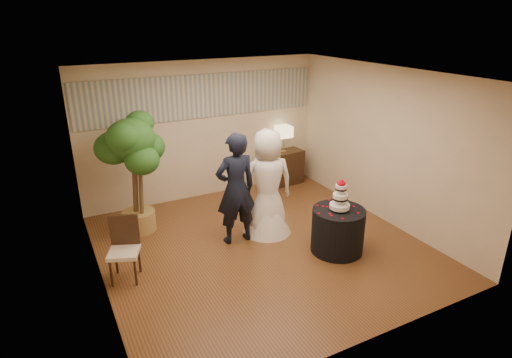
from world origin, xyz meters
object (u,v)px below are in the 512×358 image
bride (267,183)px  wedding_cake (340,195)px  side_chair (124,251)px  cake_table (338,230)px  table_lamp (284,139)px  groom (236,189)px  console (283,168)px  ficus_tree (134,174)px

bride → wedding_cake: 1.29m
side_chair → bride: bearing=30.0°
cake_table → table_lamp: size_ratio=1.45×
groom → table_lamp: 2.75m
console → table_lamp: 0.67m
console → side_chair: bearing=-155.9°
table_lamp → side_chair: table_lamp is taller
ficus_tree → console: bearing=12.1°
cake_table → side_chair: 3.30m
cake_table → table_lamp: bearing=76.2°
console → cake_table: bearing=-108.5°
bride → console: (1.41, 1.83, -0.55)m
bride → table_lamp: 2.31m
cake_table → side_chair: (-3.21, 0.76, 0.11)m
wedding_cake → ficus_tree: 3.46m
side_chair → groom: bearing=31.4°
cake_table → console: bearing=76.2°
table_lamp → cake_table: bearing=-103.8°
console → ficus_tree: 3.54m
ficus_tree → wedding_cake: bearing=-39.4°
bride → side_chair: bride is taller
table_lamp → side_chair: size_ratio=0.61×
bride → cake_table: 1.41m
cake_table → groom: bearing=140.9°
bride → cake_table: bearing=131.1°
side_chair → wedding_cake: bearing=9.2°
wedding_cake → ficus_tree: ficus_tree is taller
ficus_tree → side_chair: size_ratio=2.26×
bride → ficus_tree: ficus_tree is taller
console → side_chair: (-3.93, -2.16, 0.09)m
console → ficus_tree: size_ratio=0.43×
groom → bride: 0.61m
side_chair → cake_table: bearing=9.2°
bride → console: 2.37m
console → ficus_tree: bearing=-172.6°
wedding_cake → table_lamp: (0.72, 2.92, 0.07)m
table_lamp → ficus_tree: (-3.40, -0.73, 0.01)m
groom → ficus_tree: ficus_tree is taller
ficus_tree → bride: bearing=-29.0°
groom → console: groom is taller
wedding_cake → console: 3.07m
groom → wedding_cake: (1.30, -1.06, 0.04)m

